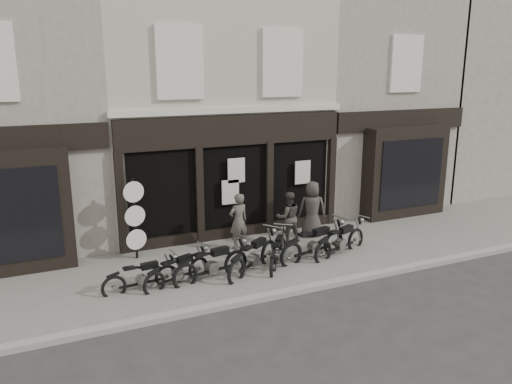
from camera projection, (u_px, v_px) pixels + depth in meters
name	position (u px, v px, depth m)	size (l,w,h in m)	color
ground_plane	(277.00, 273.00, 13.13)	(90.00, 90.00, 0.00)	#2D2B28
pavement	(263.00, 260.00, 13.91)	(30.00, 4.20, 0.12)	#656159
kerb	(300.00, 290.00, 12.01)	(30.00, 0.25, 0.13)	gray
central_building	(202.00, 103.00, 17.41)	(7.30, 6.22, 8.34)	#ACA593
neighbour_right	(354.00, 100.00, 19.90)	(5.60, 6.73, 8.34)	gray
filler_right	(499.00, 94.00, 23.22)	(11.00, 6.00, 8.20)	gray
motorcycle_0	(142.00, 279.00, 11.89)	(1.89, 0.51, 0.90)	black
motorcycle_1	(178.00, 273.00, 12.21)	(1.85, 0.95, 0.93)	black
motorcycle_2	(212.00, 267.00, 12.50)	(2.15, 0.80, 1.04)	black
motorcycle_3	(254.00, 259.00, 12.97)	(1.99, 1.48, 1.08)	black
motorcycle_4	(278.00, 254.00, 13.43)	(1.41, 1.75, 0.97)	black
motorcycle_5	(314.00, 246.00, 13.84)	(2.32, 0.86, 1.13)	black
motorcycle_6	(340.00, 243.00, 14.16)	(2.12, 1.04, 1.06)	black
man_left	(238.00, 221.00, 14.43)	(0.60, 0.40, 1.66)	#4A443D
man_centre	(288.00, 217.00, 15.01)	(0.76, 0.59, 1.56)	#3B342F
man_right	(312.00, 209.00, 15.50)	(0.86, 0.56, 1.75)	#37312E
advert_sign_post	(135.00, 222.00, 13.62)	(0.58, 0.37, 2.39)	black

